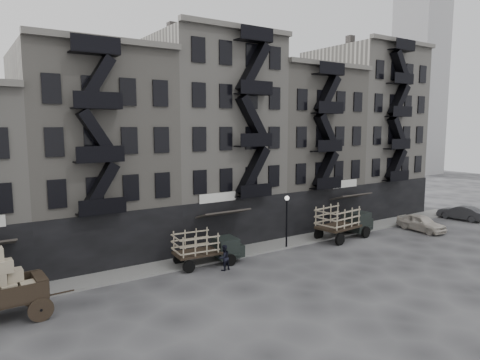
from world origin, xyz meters
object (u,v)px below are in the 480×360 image
stake_truck_west (207,245)px  stake_truck_east (344,219)px  car_east (421,223)px  car_far (461,213)px  pedestrian_mid (224,258)px

stake_truck_west → stake_truck_east: bearing=4.1°
car_east → car_far: bearing=7.8°
stake_truck_west → pedestrian_mid: bearing=-69.3°
car_far → pedestrian_mid: bearing=-8.3°
stake_truck_west → car_far: bearing=1.7°
stake_truck_west → car_far: size_ratio=1.14×
stake_truck_west → car_east: 21.60m
stake_truck_west → stake_truck_east: (13.49, -0.33, 0.26)m
stake_truck_east → pedestrian_mid: bearing=179.3°
car_far → pedestrian_mid: pedestrian_mid is taller
stake_truck_east → car_east: 8.29m
stake_truck_west → stake_truck_east: size_ratio=0.84×
pedestrian_mid → car_east: bearing=170.0°
stake_truck_east → pedestrian_mid: (-13.06, -1.26, -0.80)m
stake_truck_west → pedestrian_mid: (0.43, -1.59, -0.54)m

